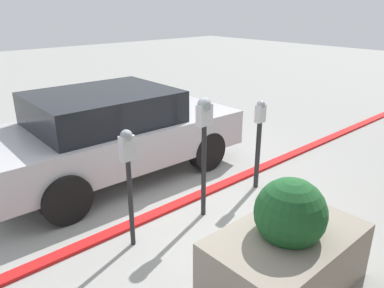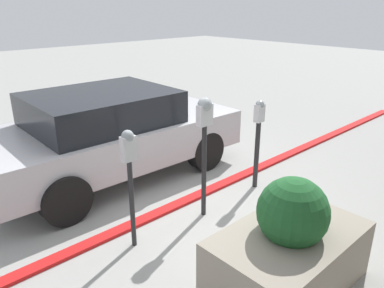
# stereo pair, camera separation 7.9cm
# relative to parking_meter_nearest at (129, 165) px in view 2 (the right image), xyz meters

# --- Properties ---
(ground_plane) EXTENTS (40.00, 40.00, 0.00)m
(ground_plane) POSITION_rel_parking_meter_nearest_xyz_m (1.04, 0.25, -0.98)
(ground_plane) COLOR #999993
(curb_strip) EXTENTS (13.50, 0.16, 0.04)m
(curb_strip) POSITION_rel_parking_meter_nearest_xyz_m (1.04, 0.33, -0.96)
(curb_strip) COLOR red
(curb_strip) RESTS_ON ground_plane
(parking_meter_nearest) EXTENTS (0.15, 0.13, 1.36)m
(parking_meter_nearest) POSITION_rel_parking_meter_nearest_xyz_m (0.00, 0.00, 0.00)
(parking_meter_nearest) COLOR #232326
(parking_meter_nearest) RESTS_ON ground_plane
(parking_meter_second) EXTENTS (0.20, 0.17, 1.54)m
(parking_meter_second) POSITION_rel_parking_meter_nearest_xyz_m (1.03, -0.06, 0.17)
(parking_meter_second) COLOR #232326
(parking_meter_second) RESTS_ON ground_plane
(parking_meter_middle) EXTENTS (0.14, 0.12, 1.31)m
(parking_meter_middle) POSITION_rel_parking_meter_nearest_xyz_m (2.14, -0.02, -0.13)
(parking_meter_middle) COLOR #232326
(parking_meter_middle) RESTS_ON ground_plane
(planter_box) EXTENTS (1.50, 0.93, 1.12)m
(planter_box) POSITION_rel_parking_meter_nearest_xyz_m (0.71, -1.52, -0.56)
(planter_box) COLOR gray
(planter_box) RESTS_ON ground_plane
(parked_car_front) EXTENTS (3.90, 1.90, 1.35)m
(parked_car_front) POSITION_rel_parking_meter_nearest_xyz_m (0.81, 1.77, -0.26)
(parked_car_front) COLOR #B7B7BC
(parked_car_front) RESTS_ON ground_plane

